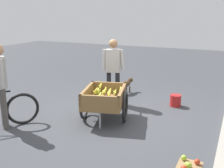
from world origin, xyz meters
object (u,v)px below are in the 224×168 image
Objects in this scene: cyclist_person at (1,78)px; plastic_bucket at (175,101)px; dog at (127,84)px; vendor_person at (113,66)px; fruit_cart at (104,100)px.

cyclist_person is 3.97m from plastic_bucket.
plastic_bucket is (-2.69, 2.79, -0.86)m from cyclist_person.
vendor_person is at bearing 0.90° from dog.
vendor_person reaches higher than dog.
fruit_cart is 1.25m from vendor_person.
fruit_cart is at bearing 15.59° from vendor_person.
fruit_cart is 2.06m from dog.
plastic_bucket is at bearing 70.34° from dog.
dog is (-3.23, 1.28, -0.73)m from cyclist_person.
cyclist_person is 3.55m from dog.
cyclist_person reaches higher than fruit_cart.
cyclist_person reaches higher than dog.
fruit_cart reaches higher than plastic_bucket.
fruit_cart is 1.12× the size of vendor_person.
fruit_cart is 2.68× the size of dog.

